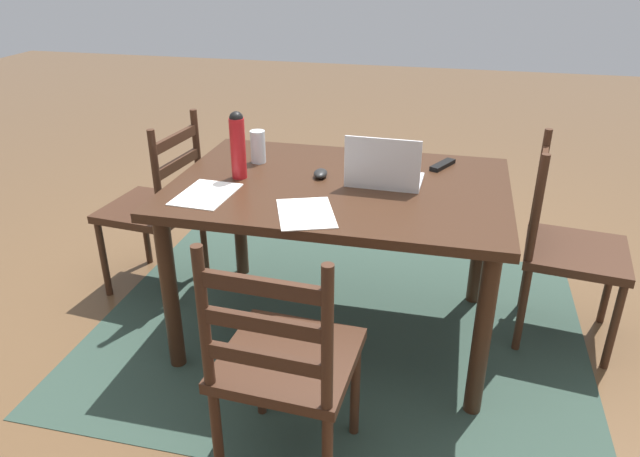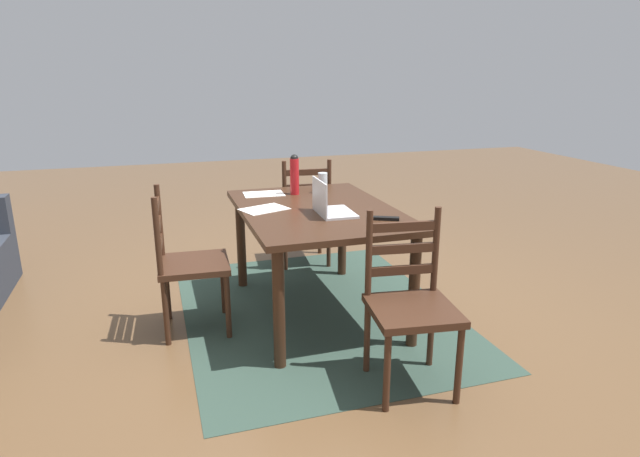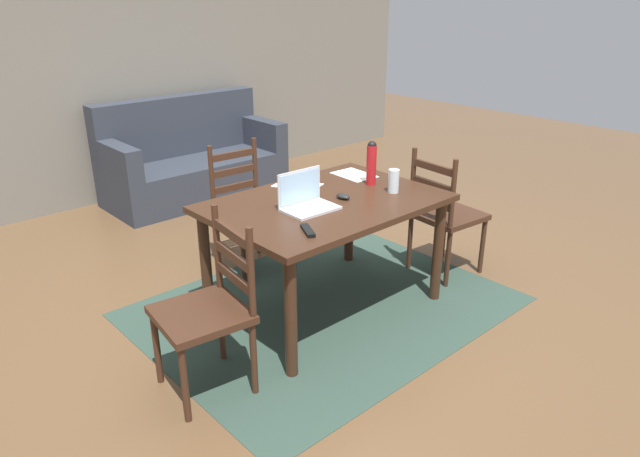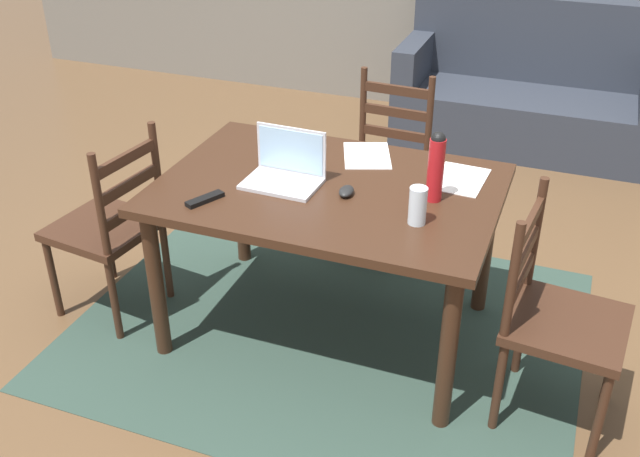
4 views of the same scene
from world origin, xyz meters
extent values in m
plane|color=brown|center=(0.00, 0.00, 0.00)|extent=(14.00, 14.00, 0.00)
cube|color=#2D4238|center=(0.00, 0.00, 0.00)|extent=(2.33, 1.83, 0.01)
cube|color=#382114|center=(0.00, 0.00, 0.75)|extent=(1.45, 1.00, 0.04)
cylinder|color=#382114|center=(-0.64, -0.42, 0.36)|extent=(0.07, 0.07, 0.73)
cylinder|color=#382114|center=(0.64, -0.42, 0.36)|extent=(0.07, 0.07, 0.73)
cylinder|color=#382114|center=(-0.64, 0.42, 0.36)|extent=(0.07, 0.07, 0.73)
cylinder|color=#382114|center=(0.64, 0.42, 0.36)|extent=(0.07, 0.07, 0.73)
cube|color=#3D2316|center=(1.05, -0.20, 0.45)|extent=(0.48, 0.48, 0.04)
cylinder|color=#3D2316|center=(1.26, -0.03, 0.21)|extent=(0.04, 0.04, 0.43)
cylinder|color=#3D2316|center=(1.22, -0.41, 0.21)|extent=(0.04, 0.04, 0.43)
cylinder|color=#3D2316|center=(0.88, 0.01, 0.21)|extent=(0.04, 0.04, 0.43)
cylinder|color=#3D2316|center=(0.85, -0.37, 0.21)|extent=(0.04, 0.04, 0.43)
cylinder|color=#3D2316|center=(0.87, 0.01, 0.70)|extent=(0.04, 0.04, 0.50)
cylinder|color=#3D2316|center=(0.84, -0.37, 0.70)|extent=(0.04, 0.04, 0.50)
cube|color=#3D2316|center=(0.86, -0.18, 0.60)|extent=(0.06, 0.36, 0.05)
cube|color=#3D2316|center=(0.86, -0.18, 0.72)|extent=(0.06, 0.36, 0.05)
cube|color=#3D2316|center=(0.86, -0.18, 0.85)|extent=(0.06, 0.36, 0.05)
cube|color=#3D2316|center=(0.00, 0.83, 0.45)|extent=(0.46, 0.46, 0.04)
cylinder|color=#3D2316|center=(0.18, 0.63, 0.21)|extent=(0.04, 0.04, 0.43)
cylinder|color=#3D2316|center=(-0.20, 0.65, 0.21)|extent=(0.04, 0.04, 0.43)
cylinder|color=#3D2316|center=(0.20, 1.01, 0.21)|extent=(0.04, 0.04, 0.43)
cylinder|color=#3D2316|center=(-0.18, 1.03, 0.21)|extent=(0.04, 0.04, 0.43)
cylinder|color=#3D2316|center=(0.20, 1.02, 0.70)|extent=(0.04, 0.04, 0.50)
cylinder|color=#3D2316|center=(-0.18, 1.04, 0.70)|extent=(0.04, 0.04, 0.50)
cube|color=#3D2316|center=(0.01, 1.03, 0.60)|extent=(0.36, 0.04, 0.05)
cube|color=#3D2316|center=(0.01, 1.03, 0.72)|extent=(0.36, 0.04, 0.05)
cube|color=#3D2316|center=(0.01, 1.03, 0.85)|extent=(0.36, 0.04, 0.05)
cube|color=#3D2316|center=(-1.05, -0.20, 0.45)|extent=(0.49, 0.49, 0.04)
cylinder|color=#3D2316|center=(-1.27, -0.36, 0.21)|extent=(0.04, 0.04, 0.43)
cylinder|color=#3D2316|center=(-1.22, 0.01, 0.21)|extent=(0.04, 0.04, 0.43)
cylinder|color=#3D2316|center=(-0.89, -0.41, 0.21)|extent=(0.04, 0.04, 0.43)
cylinder|color=#3D2316|center=(-0.84, -0.04, 0.21)|extent=(0.04, 0.04, 0.43)
cylinder|color=#3D2316|center=(-0.88, -0.42, 0.70)|extent=(0.04, 0.04, 0.50)
cylinder|color=#3D2316|center=(-0.83, -0.04, 0.70)|extent=(0.04, 0.04, 0.50)
cube|color=#3D2316|center=(-0.86, -0.23, 0.60)|extent=(0.07, 0.36, 0.05)
cube|color=#3D2316|center=(-0.86, -0.23, 0.72)|extent=(0.07, 0.36, 0.05)
cube|color=#3D2316|center=(-0.86, -0.23, 0.85)|extent=(0.07, 0.36, 0.05)
cube|color=silver|center=(-0.19, -0.07, 0.77)|extent=(0.33, 0.23, 0.02)
cube|color=silver|center=(-0.19, 0.04, 0.89)|extent=(0.32, 0.02, 0.21)
cube|color=#A5CCEA|center=(-0.19, 0.03, 0.89)|extent=(0.30, 0.01, 0.19)
cylinder|color=red|center=(0.45, 0.03, 0.90)|extent=(0.07, 0.07, 0.27)
sphere|color=black|center=(0.45, 0.03, 1.04)|extent=(0.06, 0.06, 0.06)
cylinder|color=silver|center=(0.43, -0.18, 0.84)|extent=(0.07, 0.07, 0.15)
ellipsoid|color=black|center=(0.10, -0.06, 0.78)|extent=(0.07, 0.10, 0.03)
cube|color=black|center=(-0.43, -0.32, 0.78)|extent=(0.12, 0.17, 0.02)
cube|color=white|center=(0.51, 0.26, 0.77)|extent=(0.23, 0.31, 0.00)
cube|color=white|center=(0.06, 0.35, 0.77)|extent=(0.30, 0.35, 0.00)
camera|label=1|loc=(-0.47, 2.36, 1.71)|focal=33.28mm
camera|label=2|loc=(-3.34, 1.03, 1.65)|focal=29.97mm
camera|label=3|loc=(-2.33, -2.51, 1.98)|focal=32.45mm
camera|label=4|loc=(0.97, -2.66, 2.20)|focal=41.52mm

